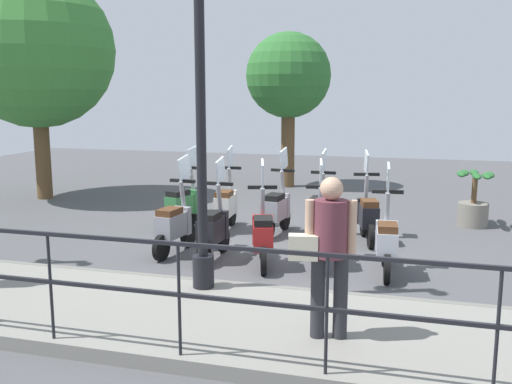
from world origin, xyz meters
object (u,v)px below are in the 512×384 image
at_px(tree_distant, 288,77).
at_px(scooter_near_1, 321,233).
at_px(lamp_post_near, 201,122).
at_px(scooter_near_2, 263,234).
at_px(scooter_near_0, 387,241).
at_px(scooter_near_3, 213,228).
at_px(potted_palm, 474,203).
at_px(scooter_far_3, 226,205).
at_px(pedestrian_with_bag, 328,245).
at_px(scooter_far_0, 368,214).
at_px(tree_large, 36,51).
at_px(scooter_far_1, 320,212).
at_px(scooter_near_4, 175,224).
at_px(scooter_far_2, 277,208).
at_px(scooter_far_4, 183,204).

bearing_deg(tree_distant, scooter_near_1, -163.79).
relative_size(lamp_post_near, scooter_near_2, 2.96).
xyz_separation_m(scooter_near_0, scooter_near_1, (0.17, 0.95, 0.00)).
bearing_deg(tree_distant, scooter_near_3, -176.90).
distance_m(potted_palm, scooter_far_3, 4.70).
distance_m(pedestrian_with_bag, scooter_near_0, 2.74).
height_order(lamp_post_near, scooter_far_0, lamp_post_near).
bearing_deg(tree_large, scooter_far_1, -106.47).
distance_m(tree_large, scooter_near_2, 8.10).
distance_m(potted_palm, scooter_near_2, 4.77).
bearing_deg(scooter_near_2, tree_large, 42.87).
bearing_deg(scooter_near_0, lamp_post_near, 121.82).
bearing_deg(scooter_far_3, scooter_near_0, -125.83).
distance_m(tree_large, scooter_near_1, 8.65).
bearing_deg(scooter_near_1, scooter_near_0, -111.33).
bearing_deg(pedestrian_with_bag, scooter_far_0, -11.79).
height_order(lamp_post_near, scooter_near_0, lamp_post_near).
xyz_separation_m(tree_distant, scooter_near_3, (-7.01, -0.38, -2.44)).
xyz_separation_m(scooter_far_0, scooter_far_3, (0.18, 2.59, 0.00)).
bearing_deg(lamp_post_near, scooter_far_1, -15.50).
distance_m(tree_distant, scooter_far_3, 5.72).
height_order(scooter_near_4, scooter_far_3, same).
bearing_deg(scooter_near_1, scooter_far_0, -31.27).
bearing_deg(scooter_far_2, scooter_near_1, -140.46).
bearing_deg(scooter_near_3, tree_large, 57.96).
bearing_deg(scooter_far_3, scooter_far_4, 97.72).
relative_size(tree_large, scooter_far_4, 3.44).
bearing_deg(scooter_near_4, scooter_far_3, -2.05).
bearing_deg(scooter_near_1, scooter_near_4, 79.15).
bearing_deg(scooter_far_3, scooter_near_3, -171.12).
bearing_deg(scooter_far_1, tree_distant, 19.49).
height_order(scooter_far_1, scooter_far_2, same).
height_order(tree_large, scooter_far_4, tree_large).
distance_m(pedestrian_with_bag, scooter_far_3, 5.21).
height_order(scooter_near_0, scooter_far_1, same).
xyz_separation_m(lamp_post_near, scooter_far_0, (3.27, -1.73, -1.70)).
xyz_separation_m(scooter_near_2, scooter_far_3, (1.97, 1.22, 0.00)).
bearing_deg(potted_palm, scooter_far_2, 115.33).
distance_m(lamp_post_near, scooter_far_2, 3.78).
bearing_deg(scooter_near_3, scooter_far_3, 13.91).
bearing_deg(tree_distant, potted_palm, -129.41).
height_order(lamp_post_near, tree_large, tree_large).
xyz_separation_m(tree_large, scooter_far_2, (-1.98, -6.22, -2.99)).
height_order(scooter_near_0, scooter_near_2, same).
bearing_deg(potted_palm, scooter_near_0, 157.10).
xyz_separation_m(potted_palm, scooter_near_4, (-3.27, 4.71, 0.04)).
distance_m(scooter_near_2, scooter_far_4, 2.70).
height_order(scooter_far_0, scooter_far_3, same).
bearing_deg(scooter_far_0, scooter_near_1, 146.85).
relative_size(potted_palm, scooter_far_4, 0.69).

